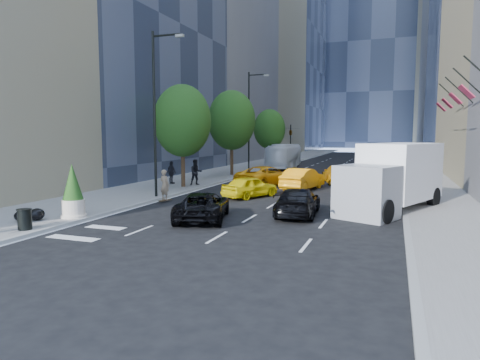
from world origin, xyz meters
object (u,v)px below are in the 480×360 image
at_px(city_bus, 284,156).
at_px(box_truck, 392,177).
at_px(trash_can, 25,220).
at_px(skateboarder, 165,187).
at_px(black_sedan_lincoln, 203,206).
at_px(planter_shrub, 73,192).
at_px(black_sedan_mercedes, 298,202).

bearing_deg(city_bus, box_truck, -68.27).
bearing_deg(city_bus, trash_can, -96.54).
relative_size(skateboarder, black_sedan_lincoln, 0.39).
distance_m(box_truck, planter_shrub, 15.87).
height_order(black_sedan_mercedes, city_bus, city_bus).
height_order(black_sedan_lincoln, black_sedan_mercedes, black_sedan_mercedes).
bearing_deg(skateboarder, planter_shrub, 93.58).
xyz_separation_m(black_sedan_lincoln, trash_can, (-5.61, -5.00, -0.10)).
distance_m(black_sedan_lincoln, trash_can, 7.52).
bearing_deg(planter_shrub, trash_can, -90.00).
bearing_deg(black_sedan_mercedes, planter_shrub, 21.27).
relative_size(skateboarder, planter_shrub, 0.72).
bearing_deg(box_truck, black_sedan_lincoln, -123.16).
xyz_separation_m(black_sedan_mercedes, planter_shrub, (-9.59, -4.72, 0.65)).
bearing_deg(city_bus, black_sedan_mercedes, -78.34).
height_order(skateboarder, city_bus, city_bus).
xyz_separation_m(skateboarder, trash_can, (-1.29, -9.00, -0.35)).
bearing_deg(skateboarder, black_sedan_mercedes, -174.69).
distance_m(city_bus, box_truck, 28.29).
relative_size(black_sedan_mercedes, trash_can, 5.81).
bearing_deg(trash_can, city_bus, 87.13).
distance_m(skateboarder, planter_shrub, 6.34).
bearing_deg(black_sedan_lincoln, city_bus, -99.00).
xyz_separation_m(black_sedan_mercedes, box_truck, (4.34, 2.87, 1.11)).
xyz_separation_m(skateboarder, box_truck, (12.65, 1.40, 0.89)).
bearing_deg(box_truck, black_sedan_mercedes, -122.70).
bearing_deg(box_truck, trash_can, -119.40).
relative_size(trash_can, planter_shrub, 0.33).
bearing_deg(black_sedan_mercedes, city_bus, -79.61).
bearing_deg(black_sedan_lincoln, planter_shrub, 5.32).
bearing_deg(trash_can, black_sedan_lincoln, 41.71).
xyz_separation_m(black_sedan_lincoln, box_truck, (8.32, 5.40, 1.14)).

